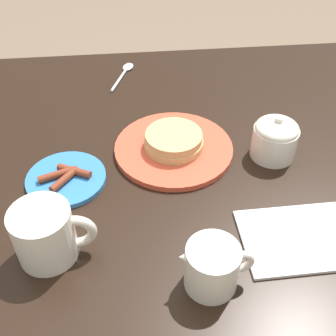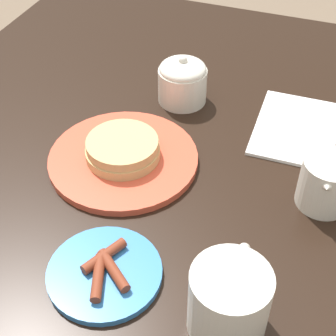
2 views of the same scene
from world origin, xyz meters
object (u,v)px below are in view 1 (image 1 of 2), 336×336
(coffee_mug, at_px, (46,234))
(spoon, at_px, (125,72))
(side_plate_bacon, at_px, (66,178))
(pancake_plate, at_px, (174,145))
(creamer_pitcher, at_px, (212,266))
(sugar_bowl, at_px, (275,138))
(napkin, at_px, (299,238))

(coffee_mug, relative_size, spoon, 0.89)
(side_plate_bacon, xyz_separation_m, spoon, (0.12, 0.40, -0.00))
(pancake_plate, distance_m, side_plate_bacon, 0.22)
(side_plate_bacon, height_order, creamer_pitcher, creamer_pitcher)
(spoon, bearing_deg, sugar_bowl, -51.54)
(spoon, bearing_deg, napkin, -64.84)
(side_plate_bacon, distance_m, creamer_pitcher, 0.34)
(coffee_mug, bearing_deg, spoon, 76.86)
(pancake_plate, distance_m, sugar_bowl, 0.20)
(napkin, bearing_deg, coffee_mug, 177.95)
(pancake_plate, xyz_separation_m, sugar_bowl, (0.20, -0.03, 0.03))
(pancake_plate, height_order, side_plate_bacon, pancake_plate)
(side_plate_bacon, height_order, spoon, side_plate_bacon)
(coffee_mug, distance_m, sugar_bowl, 0.46)
(sugar_bowl, bearing_deg, pancake_plate, 170.58)
(pancake_plate, xyz_separation_m, side_plate_bacon, (-0.21, -0.07, -0.01))
(coffee_mug, xyz_separation_m, sugar_bowl, (0.42, 0.20, -0.01))
(pancake_plate, height_order, spoon, pancake_plate)
(side_plate_bacon, distance_m, sugar_bowl, 0.41)
(creamer_pitcher, bearing_deg, side_plate_bacon, 133.25)
(pancake_plate, distance_m, napkin, 0.31)
(pancake_plate, xyz_separation_m, spoon, (-0.09, 0.33, -0.01))
(sugar_bowl, bearing_deg, spoon, 128.46)
(creamer_pitcher, distance_m, spoon, 0.65)
(coffee_mug, xyz_separation_m, spoon, (0.13, 0.56, -0.04))
(pancake_plate, bearing_deg, sugar_bowl, -9.42)
(creamer_pitcher, bearing_deg, sugar_bowl, 57.71)
(creamer_pitcher, height_order, spoon, creamer_pitcher)
(pancake_plate, relative_size, creamer_pitcher, 2.08)
(side_plate_bacon, bearing_deg, spoon, 73.05)
(sugar_bowl, distance_m, napkin, 0.22)
(sugar_bowl, height_order, spoon, sugar_bowl)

